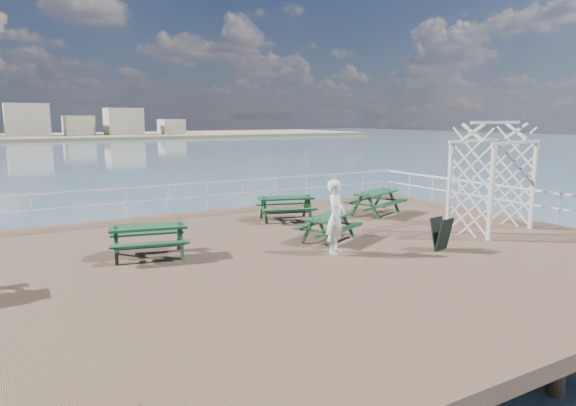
# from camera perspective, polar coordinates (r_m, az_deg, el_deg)

# --- Properties ---
(ground) EXTENTS (18.00, 14.00, 0.30)m
(ground) POSITION_cam_1_polar(r_m,az_deg,el_deg) (13.51, 1.79, -6.07)
(ground) COLOR brown
(ground) RESTS_ON ground
(sea_backdrop) EXTENTS (300.00, 300.00, 9.20)m
(sea_backdrop) POSITION_cam_1_polar(r_m,az_deg,el_deg) (146.44, -22.79, 7.25)
(sea_backdrop) COLOR #3D5567
(sea_backdrop) RESTS_ON ground
(railing) EXTENTS (17.77, 13.76, 1.10)m
(railing) POSITION_cam_1_polar(r_m,az_deg,el_deg) (15.43, -3.48, -0.21)
(railing) COLOR silver
(railing) RESTS_ON ground
(picnic_table_b) EXTENTS (2.20, 1.96, 0.90)m
(picnic_table_b) POSITION_cam_1_polar(r_m,az_deg,el_deg) (17.46, -0.26, -0.04)
(picnic_table_b) COLOR #163D26
(picnic_table_b) RESTS_ON ground
(picnic_table_c) EXTENTS (2.38, 2.17, 0.94)m
(picnic_table_c) POSITION_cam_1_polar(r_m,az_deg,el_deg) (18.72, 9.75, 0.56)
(picnic_table_c) COLOR #163D26
(picnic_table_c) RESTS_ON ground
(picnic_table_d) EXTENTS (2.14, 1.87, 0.91)m
(picnic_table_d) POSITION_cam_1_polar(r_m,az_deg,el_deg) (13.33, -15.24, -3.38)
(picnic_table_d) COLOR #163D26
(picnic_table_d) RESTS_ON ground
(picnic_table_e) EXTENTS (2.10, 1.95, 0.81)m
(picnic_table_e) POSITION_cam_1_polar(r_m,az_deg,el_deg) (14.61, 4.52, -2.19)
(picnic_table_e) COLOR #163D26
(picnic_table_e) RESTS_ON ground
(trellis_arbor) EXTENTS (2.89, 1.83, 3.36)m
(trellis_arbor) POSITION_cam_1_polar(r_m,az_deg,el_deg) (16.92, 21.74, 2.11)
(trellis_arbor) COLOR silver
(trellis_arbor) RESTS_ON ground
(sandwich_board) EXTENTS (0.60, 0.49, 0.88)m
(sandwich_board) POSITION_cam_1_polar(r_m,az_deg,el_deg) (14.13, 16.66, -3.35)
(sandwich_board) COLOR black
(sandwich_board) RESTS_ON ground
(person) EXTENTS (0.83, 0.79, 1.91)m
(person) POSITION_cam_1_polar(r_m,az_deg,el_deg) (13.16, 5.35, -1.57)
(person) COLOR white
(person) RESTS_ON ground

